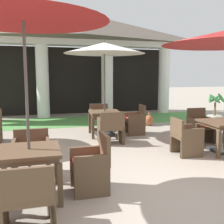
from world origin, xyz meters
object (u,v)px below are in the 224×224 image
(patio_table_mid_left, at_px, (29,156))
(patio_chair_mid_left_north, at_px, (31,154))
(patio_chair_mid_right_south, at_px, (111,128))
(potted_palm_right_edge, at_px, (215,115))
(patio_chair_mid_left_east, at_px, (92,165))
(patio_chair_near_foreground_north, at_px, (200,127))
(terracotta_urn, at_px, (149,120))
(patio_umbrella_mid_left, at_px, (23,11))
(patio_chair_mid_right_east, at_px, (136,121))
(patio_table_mid_right, at_px, (105,115))
(patio_table_near_foreground, at_px, (224,125))
(patio_chair_mid_right_north, at_px, (100,117))
(patio_chair_mid_left_south, at_px, (27,198))
(patio_chair_near_foreground_west, at_px, (185,137))
(patio_umbrella_mid_right, at_px, (104,50))

(patio_table_mid_left, relative_size, patio_chair_mid_left_north, 1.11)
(patio_chair_mid_right_south, xyz_separation_m, potted_palm_right_edge, (4.39, 1.68, -0.09))
(patio_table_mid_left, bearing_deg, patio_chair_mid_right_south, 53.54)
(patio_chair_mid_left_east, bearing_deg, patio_chair_near_foreground_north, -56.04)
(potted_palm_right_edge, bearing_deg, terracotta_urn, 173.22)
(patio_umbrella_mid_left, bearing_deg, patio_chair_mid_right_east, 49.71)
(patio_table_mid_right, xyz_separation_m, potted_palm_right_edge, (4.31, 0.74, -0.30))
(patio_table_near_foreground, bearing_deg, patio_umbrella_mid_left, -164.23)
(patio_table_mid_right, distance_m, patio_chair_mid_right_north, 0.96)
(patio_chair_mid_right_east, relative_size, patio_chair_mid_right_north, 1.07)
(patio_table_near_foreground, height_order, potted_palm_right_edge, potted_palm_right_edge)
(patio_chair_mid_left_south, relative_size, terracotta_urn, 1.81)
(patio_chair_near_foreground_west, xyz_separation_m, terracotta_urn, (0.64, 3.38, -0.21))
(patio_chair_mid_left_north, bearing_deg, patio_umbrella_mid_right, -125.84)
(patio_chair_mid_right_east, height_order, potted_palm_right_edge, potted_palm_right_edge)
(patio_chair_near_foreground_north, relative_size, patio_chair_mid_right_east, 1.00)
(patio_chair_mid_right_north, distance_m, terracotta_urn, 1.80)
(patio_chair_mid_left_north, distance_m, patio_chair_mid_left_south, 1.78)
(patio_umbrella_mid_left, relative_size, patio_chair_mid_right_east, 3.28)
(patio_umbrella_mid_left, relative_size, patio_chair_mid_right_south, 3.37)
(patio_chair_mid_left_north, height_order, patio_umbrella_mid_right, patio_umbrella_mid_right)
(patio_table_mid_right, bearing_deg, patio_chair_mid_left_east, -107.61)
(patio_table_mid_left, xyz_separation_m, patio_chair_mid_left_east, (0.90, -0.02, -0.22))
(patio_chair_mid_right_north, bearing_deg, terracotta_urn, -172.05)
(patio_umbrella_mid_right, bearing_deg, potted_palm_right_edge, 9.74)
(patio_umbrella_mid_right, bearing_deg, patio_chair_mid_right_south, -94.86)
(patio_table_mid_left, bearing_deg, patio_chair_mid_left_north, 88.96)
(patio_chair_near_foreground_west, height_order, patio_chair_mid_left_north, patio_chair_near_foreground_west)
(patio_table_near_foreground, height_order, patio_chair_mid_left_north, patio_chair_mid_left_north)
(patio_chair_mid_left_north, relative_size, patio_chair_mid_left_south, 0.97)
(patio_chair_mid_left_south, bearing_deg, patio_chair_mid_left_east, 44.82)
(patio_table_mid_left, bearing_deg, terracotta_urn, 49.80)
(patio_chair_mid_left_north, height_order, patio_chair_mid_right_north, patio_chair_mid_right_north)
(patio_umbrella_mid_right, bearing_deg, patio_table_mid_right, 97.13)
(patio_chair_mid_left_north, xyz_separation_m, potted_palm_right_edge, (6.33, 3.44, -0.08))
(patio_table_mid_right, height_order, patio_chair_mid_right_south, patio_chair_mid_right_south)
(patio_umbrella_mid_right, distance_m, potted_palm_right_edge, 4.87)
(patio_chair_mid_left_south, distance_m, patio_chair_mid_right_south, 4.06)
(patio_chair_mid_right_east, bearing_deg, patio_table_mid_left, 144.58)
(patio_table_near_foreground, height_order, patio_table_mid_left, patio_table_mid_left)
(patio_chair_near_foreground_west, distance_m, patio_chair_mid_right_north, 3.48)
(patio_chair_near_foreground_north, distance_m, patio_chair_mid_left_north, 4.44)
(patio_chair_mid_left_south, xyz_separation_m, patio_chair_mid_left_east, (0.91, 0.87, -0.01))
(patio_chair_near_foreground_north, xyz_separation_m, patio_chair_mid_left_north, (-4.26, -1.28, -0.01))
(patio_chair_mid_left_north, xyz_separation_m, patio_chair_mid_right_east, (2.96, 2.62, 0.01))
(patio_chair_near_foreground_north, xyz_separation_m, potted_palm_right_edge, (2.08, 2.16, -0.09))
(patio_umbrella_mid_left, relative_size, patio_chair_mid_left_east, 3.24)
(patio_umbrella_mid_left, xyz_separation_m, potted_palm_right_edge, (6.35, 4.33, -2.28))
(patio_umbrella_mid_left, distance_m, patio_chair_mid_right_north, 5.46)
(patio_table_near_foreground, bearing_deg, patio_chair_mid_left_south, -153.84)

